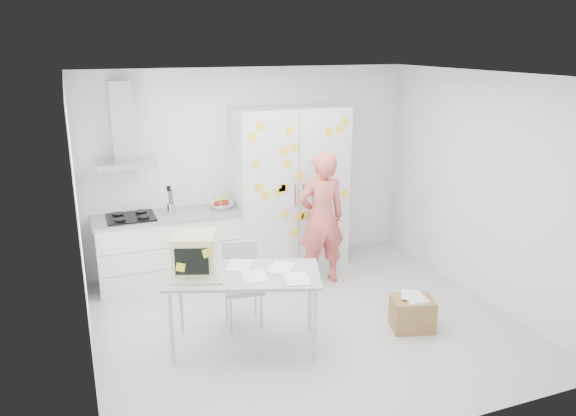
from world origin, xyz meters
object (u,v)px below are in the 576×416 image
object	(u,v)px
chair	(242,279)
cardboard_box	(412,313)
desk	(213,263)
person	(321,219)

from	to	relation	value
chair	cardboard_box	bearing A→B (deg)	-19.53
cardboard_box	chair	bearing A→B (deg)	153.65
chair	cardboard_box	distance (m)	1.90
desk	chair	xyz separation A→B (m)	(0.41, 0.39, -0.39)
cardboard_box	person	bearing A→B (deg)	105.33
person	desk	size ratio (longest dim) A/B	1.03
person	desk	xyz separation A→B (m)	(-1.67, -1.06, 0.05)
person	chair	size ratio (longest dim) A/B	1.89
person	cardboard_box	distance (m)	1.70
person	cardboard_box	world-z (taller)	person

